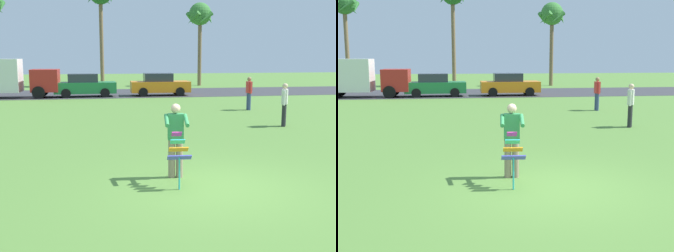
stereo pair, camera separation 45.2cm
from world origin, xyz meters
TOP-DOWN VIEW (x-y plane):
  - ground_plane at (0.00, 0.00)m, footprint 120.00×120.00m
  - road_strip at (0.00, 23.84)m, footprint 120.00×8.00m
  - person_kite_flyer at (-0.75, 0.95)m, footprint 0.59×0.70m
  - kite_held at (-0.83, 0.21)m, footprint 0.52×0.65m
  - parked_truck_red_cab at (-8.66, 21.44)m, footprint 6.75×2.24m
  - parked_car_green at (-3.17, 21.44)m, footprint 4.25×1.93m
  - parked_car_orange at (2.11, 21.44)m, footprint 4.23×1.88m
  - palm_tree_centre_far at (7.51, 31.14)m, footprint 2.58×2.71m
  - person_walker_near at (4.95, 7.31)m, footprint 0.37×0.50m
  - person_walker_far at (5.44, 12.52)m, footprint 0.22×0.57m

SIDE VIEW (x-z plane):
  - ground_plane at x=0.00m, z-range 0.00..0.00m
  - road_strip at x=0.00m, z-range 0.00..0.01m
  - parked_car_green at x=-3.17m, z-range -0.03..1.57m
  - parked_car_orange at x=2.11m, z-range -0.03..1.57m
  - kite_held at x=-0.83m, z-range 0.21..1.38m
  - person_walker_near at x=4.95m, z-range 0.07..1.80m
  - person_walker_far at x=5.44m, z-range 0.07..1.80m
  - person_kite_flyer at x=-0.75m, z-range 0.09..1.82m
  - parked_truck_red_cab at x=-8.66m, z-range 0.10..2.72m
  - palm_tree_centre_far at x=7.51m, z-range 2.53..10.30m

